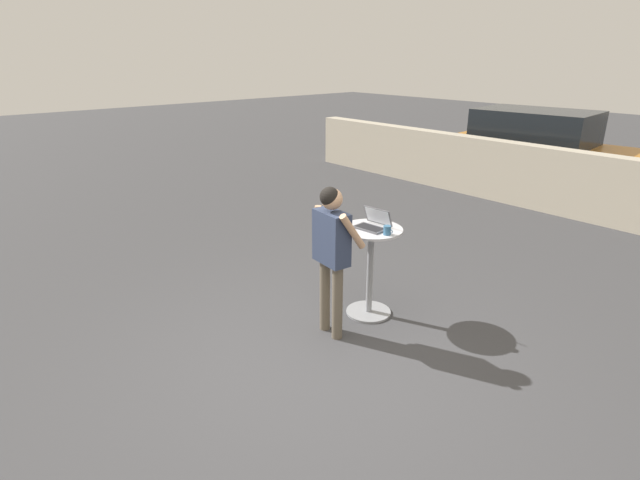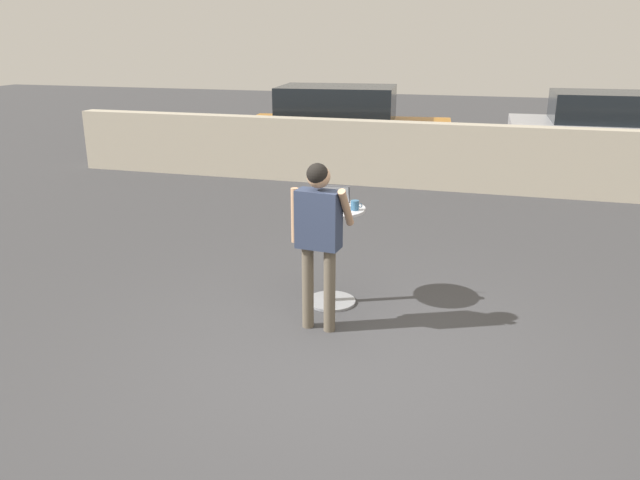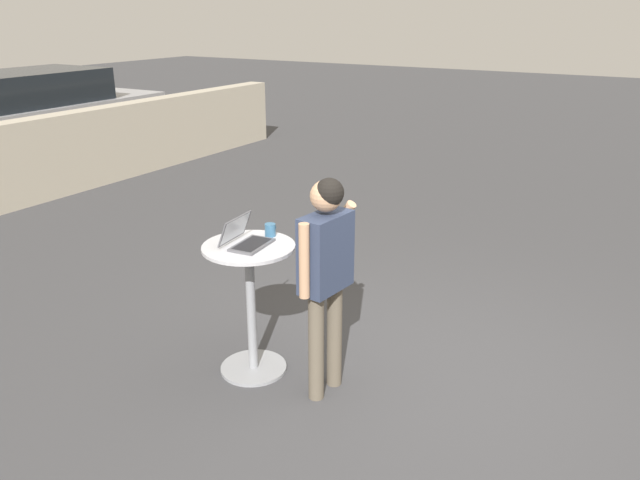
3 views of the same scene
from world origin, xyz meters
TOP-DOWN VIEW (x-y plane):
  - ground_plane at (0.00, 0.00)m, footprint 50.00×50.00m
  - pavement_kerb at (0.00, 6.58)m, footprint 14.17×0.35m
  - cafe_table at (-0.42, 1.17)m, footprint 0.68×0.68m
  - laptop at (-0.42, 1.19)m, footprint 0.37×0.31m
  - coffee_mug at (-0.18, 1.15)m, footprint 0.12×0.08m
  - standing_person at (-0.38, 0.55)m, footprint 0.56×0.33m
  - parked_car_near_street at (-1.99, 8.06)m, footprint 4.41×2.27m
  - parked_car_further_down at (3.47, 8.80)m, footprint 4.44×2.06m

SIDE VIEW (x-z plane):
  - ground_plane at x=0.00m, z-range 0.00..0.00m
  - pavement_kerb at x=0.00m, z-range 0.00..1.18m
  - cafe_table at x=-0.42m, z-range 0.11..1.14m
  - parked_car_further_down at x=3.47m, z-range 0.03..1.63m
  - parked_car_near_street at x=-1.99m, z-range 0.01..1.67m
  - standing_person at x=-0.38m, z-range 0.21..1.81m
  - laptop at x=-0.42m, z-range 0.97..1.18m
  - coffee_mug at x=-0.18m, z-range 1.03..1.13m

